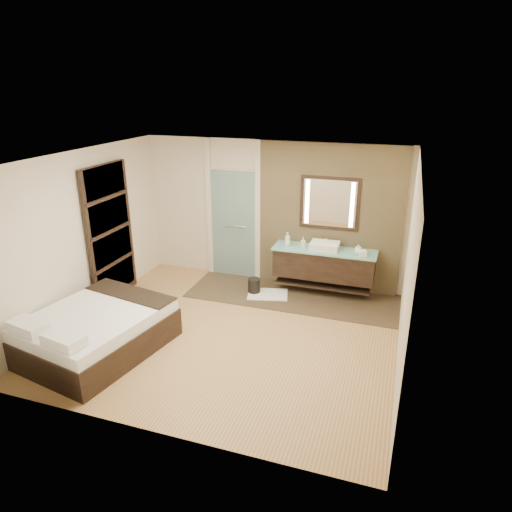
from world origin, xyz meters
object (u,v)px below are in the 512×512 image
(bed, at_px, (96,331))
(waste_bin, at_px, (254,286))
(vanity, at_px, (324,264))
(mirror_unit, at_px, (329,203))

(bed, height_order, waste_bin, bed)
(vanity, relative_size, bed, 0.84)
(vanity, distance_m, bed, 4.04)
(vanity, bearing_deg, waste_bin, -161.33)
(vanity, bearing_deg, bed, -133.05)
(bed, bearing_deg, mirror_unit, 59.97)
(mirror_unit, relative_size, waste_bin, 3.72)
(mirror_unit, bearing_deg, vanity, -90.00)
(vanity, xyz_separation_m, bed, (-2.75, -2.95, -0.27))
(mirror_unit, distance_m, bed, 4.42)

